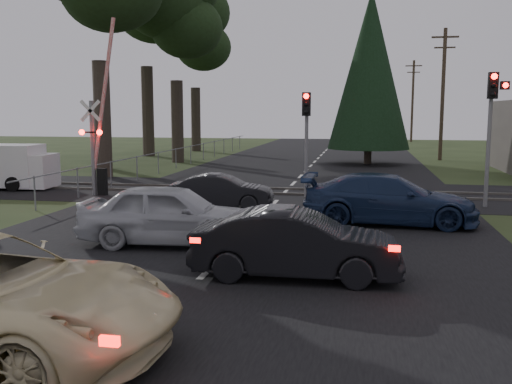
% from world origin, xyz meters
% --- Properties ---
extents(ground, '(120.00, 120.00, 0.00)m').
position_xyz_m(ground, '(0.00, 0.00, 0.00)').
color(ground, '#283618').
rests_on(ground, ground).
extents(road, '(14.00, 100.00, 0.01)m').
position_xyz_m(road, '(0.00, 10.00, 0.01)').
color(road, black).
rests_on(road, ground).
extents(rail_corridor, '(120.00, 8.00, 0.01)m').
position_xyz_m(rail_corridor, '(0.00, 12.00, 0.01)').
color(rail_corridor, black).
rests_on(rail_corridor, ground).
extents(stop_line, '(13.00, 0.35, 0.00)m').
position_xyz_m(stop_line, '(0.00, 8.20, 0.01)').
color(stop_line, silver).
rests_on(stop_line, ground).
extents(rail_near, '(120.00, 0.12, 0.10)m').
position_xyz_m(rail_near, '(0.00, 11.20, 0.05)').
color(rail_near, '#59544C').
rests_on(rail_near, ground).
extents(rail_far, '(120.00, 0.12, 0.10)m').
position_xyz_m(rail_far, '(0.00, 12.80, 0.05)').
color(rail_far, '#59544C').
rests_on(rail_far, ground).
extents(crossing_signal, '(1.62, 0.38, 6.96)m').
position_xyz_m(crossing_signal, '(-7.27, 9.79, 2.06)').
color(crossing_signal, slate).
rests_on(crossing_signal, ground).
extents(traffic_signal_right, '(0.68, 0.48, 4.70)m').
position_xyz_m(traffic_signal_right, '(7.55, 9.47, 3.31)').
color(traffic_signal_right, slate).
rests_on(traffic_signal_right, ground).
extents(traffic_signal_center, '(0.32, 0.48, 4.10)m').
position_xyz_m(traffic_signal_center, '(1.00, 10.68, 2.81)').
color(traffic_signal_center, slate).
rests_on(traffic_signal_center, ground).
extents(utility_pole_mid, '(1.80, 0.26, 9.00)m').
position_xyz_m(utility_pole_mid, '(8.50, 30.00, 4.73)').
color(utility_pole_mid, '#4C3D2D').
rests_on(utility_pole_mid, ground).
extents(utility_pole_far, '(1.80, 0.26, 9.00)m').
position_xyz_m(utility_pole_far, '(8.50, 55.00, 4.73)').
color(utility_pole_far, '#4C3D2D').
rests_on(utility_pole_far, ground).
extents(euc_tree_c, '(6.00, 6.00, 13.20)m').
position_xyz_m(euc_tree_c, '(-9.00, 25.00, 9.51)').
color(euc_tree_c, '#473D33').
rests_on(euc_tree_c, ground).
extents(euc_tree_e, '(6.00, 6.00, 13.20)m').
position_xyz_m(euc_tree_e, '(-11.00, 36.00, 9.51)').
color(euc_tree_e, '#473D33').
rests_on(euc_tree_e, ground).
extents(conifer_tree, '(5.20, 5.20, 11.00)m').
position_xyz_m(conifer_tree, '(3.50, 26.00, 5.99)').
color(conifer_tree, '#473D33').
rests_on(conifer_tree, ground).
extents(fence_left, '(0.10, 36.00, 1.20)m').
position_xyz_m(fence_left, '(-7.80, 22.50, 0.00)').
color(fence_left, slate).
rests_on(fence_left, ground).
extents(dark_hatchback, '(4.25, 1.56, 1.39)m').
position_xyz_m(dark_hatchback, '(1.90, -0.27, 0.70)').
color(dark_hatchback, black).
rests_on(dark_hatchback, ground).
extents(silver_car, '(4.72, 2.19, 1.57)m').
position_xyz_m(silver_car, '(-1.56, 2.04, 0.78)').
color(silver_car, '#ACAFB4').
rests_on(silver_car, ground).
extents(blue_sedan, '(5.22, 2.22, 1.50)m').
position_xyz_m(blue_sedan, '(3.99, 5.87, 0.75)').
color(blue_sedan, '#182748').
rests_on(blue_sedan, ground).
extents(dark_car_far, '(3.70, 1.55, 1.19)m').
position_xyz_m(dark_car_far, '(-1.65, 7.65, 0.60)').
color(dark_car_far, black).
rests_on(dark_car_far, ground).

